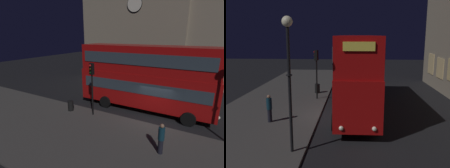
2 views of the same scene
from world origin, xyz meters
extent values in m
plane|color=black|center=(0.00, 0.00, 0.00)|extent=(80.00, 80.00, 0.00)
cube|color=#423F3D|center=(0.00, -4.70, 0.06)|extent=(44.00, 7.67, 0.12)
cube|color=gray|center=(-6.78, 13.38, 7.24)|extent=(14.45, 7.16, 14.48)
cube|color=#F2D18C|center=(-11.12, 9.78, 2.42)|extent=(1.85, 0.06, 2.16)
cube|color=#F2D18C|center=(-8.23, 9.78, 2.34)|extent=(1.85, 0.06, 1.95)
cube|color=#E5C67F|center=(-5.34, 9.78, 2.55)|extent=(1.85, 0.06, 1.94)
cube|color=#F2D18C|center=(-2.45, 9.78, 2.79)|extent=(1.85, 0.06, 2.17)
cylinder|color=silver|center=(-5.89, 9.73, 9.96)|extent=(1.88, 0.12, 1.88)
torus|color=black|center=(-5.89, 9.73, 9.96)|extent=(2.00, 0.12, 2.00)
cube|color=#F9E09E|center=(3.39, 10.27, 2.29)|extent=(2.27, 0.06, 2.49)
cube|color=#9E0C0C|center=(-1.38, 1.59, 1.90)|extent=(11.21, 2.65, 2.77)
cube|color=#9E0C0C|center=(-1.38, 1.59, 4.38)|extent=(10.99, 2.60, 2.19)
cube|color=#2D3842|center=(-1.38, 1.59, 2.25)|extent=(10.32, 2.70, 0.90)
cube|color=#2D3842|center=(-1.38, 1.59, 4.49)|extent=(10.32, 2.70, 0.90)
sphere|color=white|center=(4.24, 2.47, 0.87)|extent=(0.24, 0.24, 0.24)
sphere|color=white|center=(4.25, 0.79, 0.87)|extent=(0.24, 0.24, 0.24)
cylinder|color=black|center=(2.42, 2.96, 0.52)|extent=(1.04, 0.25, 1.03)
cylinder|color=black|center=(2.44, 0.28, 0.52)|extent=(1.04, 0.25, 1.03)
cylinder|color=black|center=(-4.46, 2.91, 0.52)|extent=(1.04, 0.25, 1.03)
cylinder|color=black|center=(-4.45, 0.24, 0.52)|extent=(1.04, 0.25, 1.03)
cylinder|color=black|center=(-4.40, -1.71, 1.77)|extent=(0.12, 0.12, 3.30)
cube|color=black|center=(-4.40, -1.71, 3.84)|extent=(0.37, 0.33, 0.85)
sphere|color=red|center=(-4.43, -1.85, 4.11)|extent=(0.17, 0.17, 0.17)
sphere|color=black|center=(-4.43, -1.85, 3.84)|extent=(0.17, 0.17, 0.17)
sphere|color=black|center=(-4.43, -1.85, 3.57)|extent=(0.17, 0.17, 0.17)
cylinder|color=black|center=(1.54, -3.84, 0.54)|extent=(0.27, 0.27, 0.83)
cylinder|color=#0F2D3D|center=(1.54, -3.84, 1.30)|extent=(0.34, 0.34, 0.70)
sphere|color=#8C664C|center=(1.54, -3.84, 1.76)|extent=(0.22, 0.22, 0.22)
cylinder|color=black|center=(-6.49, -1.98, 0.55)|extent=(0.46, 0.46, 0.86)
camera|label=1|loc=(3.28, -12.23, 6.34)|focal=28.22mm
camera|label=2|loc=(16.08, 1.37, 5.54)|focal=39.62mm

